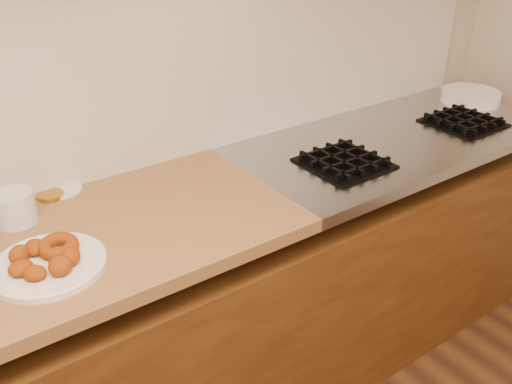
# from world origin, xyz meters

# --- Properties ---
(wall_back) EXTENTS (4.00, 0.02, 2.70)m
(wall_back) POSITION_xyz_m (0.00, 2.00, 1.35)
(wall_back) COLOR beige
(wall_back) RESTS_ON ground
(base_cabinet) EXTENTS (3.60, 0.60, 0.77)m
(base_cabinet) POSITION_xyz_m (0.00, 1.69, 0.39)
(base_cabinet) COLOR #573513
(base_cabinet) RESTS_ON floor
(stovetop) EXTENTS (1.30, 0.62, 0.04)m
(stovetop) POSITION_xyz_m (1.15, 1.69, 0.88)
(stovetop) COLOR #9EA0A5
(stovetop) RESTS_ON base_cabinet
(backsplash) EXTENTS (3.60, 0.02, 0.60)m
(backsplash) POSITION_xyz_m (0.00, 1.99, 1.20)
(backsplash) COLOR beige
(backsplash) RESTS_ON wall_back
(burner_grates) EXTENTS (0.91, 0.26, 0.03)m
(burner_grates) POSITION_xyz_m (1.13, 1.61, 0.91)
(burner_grates) COLOR black
(burner_grates) RESTS_ON stovetop
(donut_plate) EXTENTS (0.27, 0.27, 0.02)m
(donut_plate) POSITION_xyz_m (-0.19, 1.59, 0.91)
(donut_plate) COLOR white
(donut_plate) RESTS_ON butcher_block
(ring_donut) EXTENTS (0.11, 0.12, 0.04)m
(ring_donut) POSITION_xyz_m (-0.15, 1.62, 0.93)
(ring_donut) COLOR #9F3A08
(ring_donut) RESTS_ON donut_plate
(fried_dough_chunks) EXTENTS (0.17, 0.20, 0.05)m
(fried_dough_chunks) POSITION_xyz_m (-0.21, 1.58, 0.94)
(fried_dough_chunks) COLOR #9F3A08
(fried_dough_chunks) RESTS_ON donut_plate
(plastic_tub) EXTENTS (0.14, 0.14, 0.09)m
(plastic_tub) POSITION_xyz_m (-0.19, 1.86, 0.95)
(plastic_tub) COLOR silver
(plastic_tub) RESTS_ON butcher_block
(tub_lid) EXTENTS (0.14, 0.14, 0.01)m
(tub_lid) POSITION_xyz_m (-0.04, 1.97, 0.90)
(tub_lid) COLOR silver
(tub_lid) RESTS_ON butcher_block
(brass_jar_lid) EXTENTS (0.09, 0.09, 0.01)m
(brass_jar_lid) POSITION_xyz_m (-0.08, 1.95, 0.91)
(brass_jar_lid) COLOR #AF8222
(brass_jar_lid) RESTS_ON butcher_block
(plate_stack) EXTENTS (0.25, 0.25, 0.05)m
(plate_stack) POSITION_xyz_m (1.70, 1.76, 0.92)
(plate_stack) COLOR white
(plate_stack) RESTS_ON stovetop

